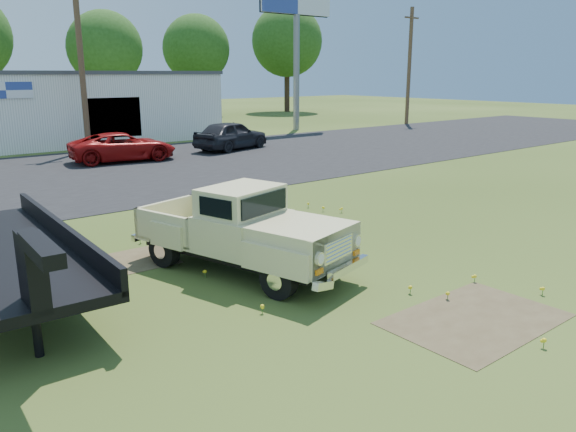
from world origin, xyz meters
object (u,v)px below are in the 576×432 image
(billboard, at_px, (296,6))
(red_pickup, at_px, (123,147))
(dark_sedan, at_px, (231,135))
(vintage_pickup_truck, at_px, (242,229))

(billboard, bearing_deg, red_pickup, -157.46)
(red_pickup, bearing_deg, dark_sedan, -79.72)
(red_pickup, distance_m, dark_sedan, 6.21)
(vintage_pickup_truck, relative_size, dark_sedan, 1.09)
(billboard, distance_m, red_pickup, 19.03)
(red_pickup, bearing_deg, billboard, -59.71)
(vintage_pickup_truck, distance_m, dark_sedan, 19.25)
(billboard, bearing_deg, dark_sedan, -147.00)
(dark_sedan, bearing_deg, vintage_pickup_truck, 131.21)
(vintage_pickup_truck, xyz_separation_m, dark_sedan, (10.38, 16.21, -0.13))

